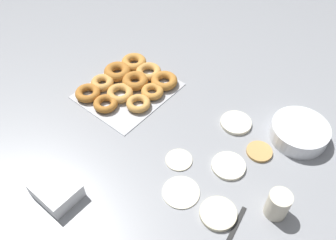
# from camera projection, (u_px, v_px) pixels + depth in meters

# --- Properties ---
(ground_plane) EXTENTS (3.00, 3.00, 0.00)m
(ground_plane) POSITION_uv_depth(u_px,v_px,m) (187.00, 152.00, 1.23)
(ground_plane) COLOR gray
(pancake_0) EXTENTS (0.12, 0.12, 0.01)m
(pancake_0) POSITION_uv_depth(u_px,v_px,m) (181.00, 192.00, 1.12)
(pancake_0) COLOR silver
(pancake_0) RESTS_ON ground_plane
(pancake_1) EXTENTS (0.09, 0.09, 0.01)m
(pancake_1) POSITION_uv_depth(u_px,v_px,m) (178.00, 159.00, 1.21)
(pancake_1) COLOR beige
(pancake_1) RESTS_ON ground_plane
(pancake_2) EXTENTS (0.11, 0.11, 0.01)m
(pancake_2) POSITION_uv_depth(u_px,v_px,m) (228.00, 166.00, 1.19)
(pancake_2) COLOR silver
(pancake_2) RESTS_ON ground_plane
(pancake_3) EXTENTS (0.11, 0.11, 0.01)m
(pancake_3) POSITION_uv_depth(u_px,v_px,m) (236.00, 123.00, 1.31)
(pancake_3) COLOR silver
(pancake_3) RESTS_ON ground_plane
(pancake_4) EXTENTS (0.09, 0.09, 0.01)m
(pancake_4) POSITION_uv_depth(u_px,v_px,m) (259.00, 152.00, 1.23)
(pancake_4) COLOR tan
(pancake_4) RESTS_ON ground_plane
(pancake_5) EXTENTS (0.11, 0.11, 0.01)m
(pancake_5) POSITION_uv_depth(u_px,v_px,m) (218.00, 214.00, 1.07)
(pancake_5) COLOR beige
(pancake_5) RESTS_ON ground_plane
(donut_tray) EXTENTS (0.36, 0.31, 0.04)m
(donut_tray) POSITION_uv_depth(u_px,v_px,m) (129.00, 83.00, 1.44)
(donut_tray) COLOR #ADAFB5
(donut_tray) RESTS_ON ground_plane
(batter_bowl) EXTENTS (0.20, 0.20, 0.06)m
(batter_bowl) POSITION_uv_depth(u_px,v_px,m) (299.00, 132.00, 1.25)
(batter_bowl) COLOR white
(batter_bowl) RESTS_ON ground_plane
(container_stack) EXTENTS (0.11, 0.14, 0.05)m
(container_stack) POSITION_uv_depth(u_px,v_px,m) (56.00, 190.00, 1.10)
(container_stack) COLOR white
(container_stack) RESTS_ON ground_plane
(paper_cup) EXTENTS (0.07, 0.07, 0.09)m
(paper_cup) POSITION_uv_depth(u_px,v_px,m) (278.00, 204.00, 1.04)
(paper_cup) COLOR beige
(paper_cup) RESTS_ON ground_plane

